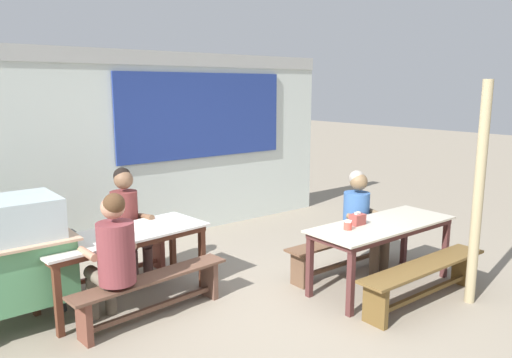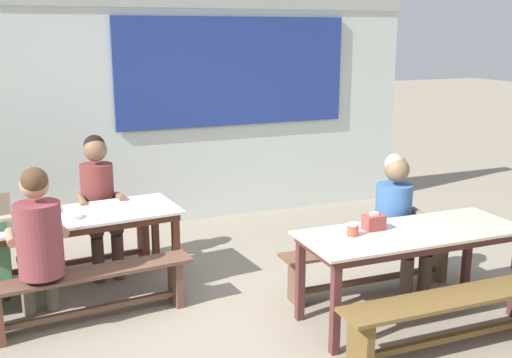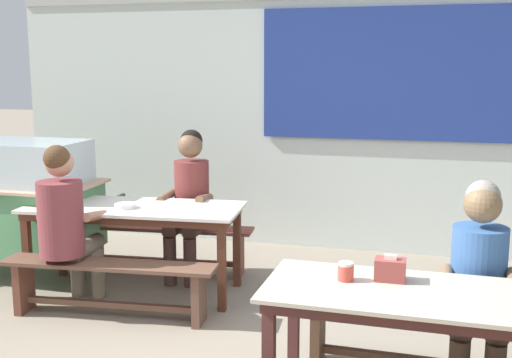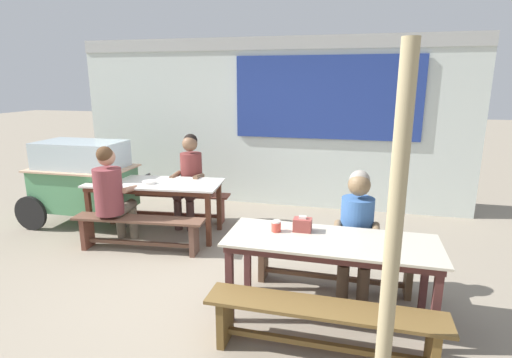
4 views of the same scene
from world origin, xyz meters
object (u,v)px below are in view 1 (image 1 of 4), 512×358
Objects in this scene: person_right_near_table at (361,215)px; person_left_back_turned at (113,253)px; dining_table_far at (122,240)px; wooden_support_post at (478,195)px; bench_far_back at (100,260)px; condiment_jar at (348,225)px; bench_far_front at (153,290)px; tissue_box at (357,219)px; bench_near_back at (343,249)px; person_center_facing at (127,218)px; bench_near_front at (424,276)px; dining_table_near at (382,230)px; soup_bowl at (123,234)px.

person_left_back_turned is (-2.91, 0.44, 0.03)m from person_right_near_table.
dining_table_far is 0.80× the size of wooden_support_post.
bench_far_back is 17.93× the size of condiment_jar.
person_right_near_table reaches higher than bench_far_front.
tissue_box is at bearing -144.56° from person_right_near_table.
condiment_jar is (-0.49, -0.48, 0.50)m from bench_near_back.
bench_far_front is 16.56× the size of condiment_jar.
bench_far_front is (0.05, -0.55, -0.37)m from dining_table_far.
person_right_near_table is 2.74m from person_center_facing.
bench_far_front is at bearing -102.27° from person_center_facing.
bench_far_back is 3.51m from bench_near_front.
dining_table_near is at bearing 116.12° from wooden_support_post.
dining_table_far is 18.38× the size of condiment_jar.
person_right_near_table reaches higher than dining_table_far.
tissue_box is 2.46m from soup_bowl.
dining_table_far is 1.11× the size of bench_far_front.
wooden_support_post reaches higher than bench_far_back.
person_left_back_turned is at bearing -103.33° from bench_far_back.
tissue_box reaches higher than dining_table_near.
person_right_near_table is 0.95× the size of person_left_back_turned.
person_left_back_turned reaches higher than bench_near_back.
person_center_facing is at bearing 135.56° from tissue_box.
bench_far_front is 9.33× the size of soup_bowl.
bench_near_front is 0.89m from tissue_box.
dining_table_near is 1.47× the size of person_right_near_table.
bench_far_back is (-2.44, 1.98, -0.37)m from dining_table_near.
person_right_near_table is at bearing -9.04° from bench_far_front.
wooden_support_post reaches higher than person_left_back_turned.
bench_near_back is at bearing 106.17° from wooden_support_post.
person_right_near_table is 6.97× the size of soup_bowl.
condiment_jar reaches higher than bench_far_front.
bench_near_front is 3.29m from person_center_facing.
dining_table_near is 10.27× the size of soup_bowl.
dining_table_near is 1.04m from wooden_support_post.
person_right_near_table is 0.81m from condiment_jar.
person_center_facing is 13.21× the size of condiment_jar.
condiment_jar reaches higher than bench_near_front.
person_center_facing is at bearing 130.06° from bench_near_front.
dining_table_far is at bearing -84.60° from bench_far_back.
bench_near_back is 2.57m from person_center_facing.
dining_table_near is 0.52m from person_right_near_table.
bench_far_back is 1.08× the size of bench_far_front.
person_right_near_table reaches higher than soup_bowl.
bench_near_front is 3.09m from soup_bowl.
wooden_support_post reaches higher than dining_table_near.
dining_table_near is 1.02× the size of bench_far_back.
dining_table_far is at bearing 148.72° from tissue_box.
dining_table_far is 3.63m from wooden_support_post.
dining_table_near is at bearing -8.35° from condiment_jar.
person_center_facing is at bearing 77.73° from bench_far_front.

